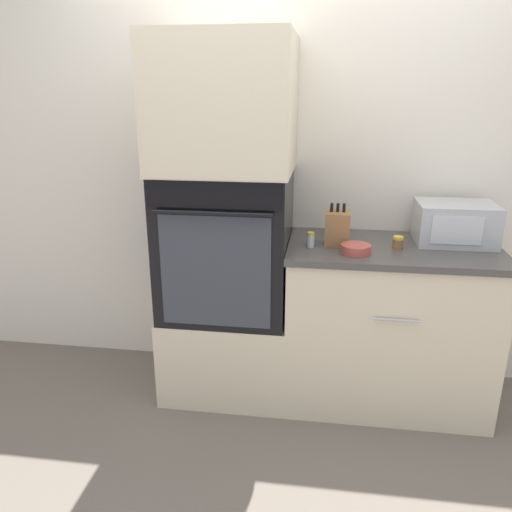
{
  "coord_description": "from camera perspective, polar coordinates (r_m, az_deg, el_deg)",
  "views": [
    {
      "loc": [
        0.18,
        -2.28,
        1.69
      ],
      "look_at": [
        -0.18,
        0.21,
        0.85
      ],
      "focal_mm": 35.0,
      "sensor_mm": 36.0,
      "label": 1
    }
  ],
  "objects": [
    {
      "name": "condiment_jar_near",
      "position": [
        2.89,
        8.35,
        3.29
      ],
      "size": [
        0.04,
        0.04,
        0.06
      ],
      "color": "silver",
      "rests_on": "counter_unit"
    },
    {
      "name": "wall_back",
      "position": [
        2.95,
        4.63,
        9.78
      ],
      "size": [
        8.0,
        0.05,
        2.5
      ],
      "color": "silver",
      "rests_on": "ground_plane"
    },
    {
      "name": "wall_oven",
      "position": [
        2.75,
        -3.38,
        1.48
      ],
      "size": [
        0.68,
        0.64,
        0.79
      ],
      "color": "black",
      "rests_on": "oven_cabinet_base"
    },
    {
      "name": "condiment_jar_mid",
      "position": [
        2.6,
        6.26,
        1.84
      ],
      "size": [
        0.04,
        0.04,
        0.08
      ],
      "color": "silver",
      "rests_on": "counter_unit"
    },
    {
      "name": "condiment_jar_far",
      "position": [
        2.66,
        15.9,
        1.47
      ],
      "size": [
        0.06,
        0.06,
        0.07
      ],
      "color": "brown",
      "rests_on": "counter_unit"
    },
    {
      "name": "microwave",
      "position": [
        2.85,
        21.77,
        3.52
      ],
      "size": [
        0.4,
        0.31,
        0.21
      ],
      "color": "#B2B5BA",
      "rests_on": "counter_unit"
    },
    {
      "name": "counter_unit",
      "position": [
        2.88,
        14.69,
        -7.55
      ],
      "size": [
        1.1,
        0.63,
        0.91
      ],
      "color": "beige",
      "rests_on": "ground_plane"
    },
    {
      "name": "oven_cabinet_upper",
      "position": [
        2.63,
        -3.68,
        16.89
      ],
      "size": [
        0.71,
        0.6,
        0.67
      ],
      "color": "beige",
      "rests_on": "wall_oven"
    },
    {
      "name": "knife_block",
      "position": [
        2.66,
        9.22,
        3.18
      ],
      "size": [
        0.13,
        0.13,
        0.22
      ],
      "color": "olive",
      "rests_on": "counter_unit"
    },
    {
      "name": "bowl",
      "position": [
        2.54,
        11.34,
        0.8
      ],
      "size": [
        0.15,
        0.15,
        0.05
      ],
      "color": "#B24C42",
      "rests_on": "counter_unit"
    },
    {
      "name": "ground_plane",
      "position": [
        2.84,
        3.1,
        -18.1
      ],
      "size": [
        12.0,
        12.0,
        0.0
      ],
      "primitive_type": "plane",
      "color": "#6B6056"
    },
    {
      "name": "oven_cabinet_base",
      "position": [
        3.0,
        -3.14,
        -10.32
      ],
      "size": [
        0.71,
        0.6,
        0.5
      ],
      "color": "beige",
      "rests_on": "ground_plane"
    }
  ]
}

